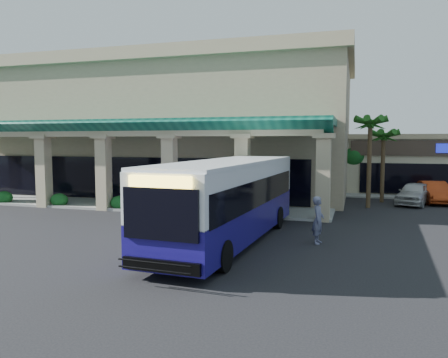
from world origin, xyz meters
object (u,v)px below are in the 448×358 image
(transit_bus, at_px, (228,202))
(car_silver, at_px, (414,193))
(car_white, at_px, (434,192))
(pedestrian, at_px, (318,220))

(transit_bus, xyz_separation_m, car_silver, (9.09, 14.41, -0.99))
(car_silver, bearing_deg, car_white, 61.54)
(car_silver, bearing_deg, pedestrian, -92.89)
(transit_bus, height_order, car_silver, transit_bus)
(car_silver, bearing_deg, transit_bus, -103.46)
(pedestrian, distance_m, car_white, 16.32)
(car_white, bearing_deg, car_silver, -143.71)
(transit_bus, distance_m, car_silver, 17.07)
(pedestrian, bearing_deg, transit_bus, 108.96)
(transit_bus, height_order, pedestrian, transit_bus)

